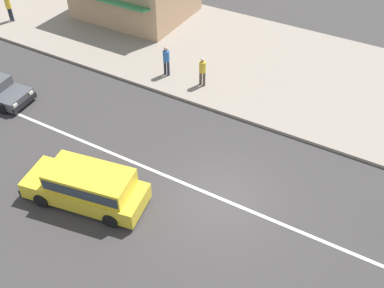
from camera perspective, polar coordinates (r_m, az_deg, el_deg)
The scene contains 7 objects.
ground_plane at distance 17.53m, azimuth 3.64°, elevation -6.93°, with size 160.00×160.00×0.00m, color #383535.
lane_centre_stripe at distance 17.52m, azimuth 3.64°, elevation -6.92°, with size 50.40×0.14×0.01m, color silver.
kerb_strip at distance 24.71m, azimuth 14.11°, elevation 8.33°, with size 68.00×10.00×0.15m, color gray.
minivan_yellow_1 at distance 17.26m, azimuth -13.16°, elevation -5.12°, with size 5.02×2.53×1.56m.
pedestrian_near_clock at distance 22.69m, azimuth 1.34°, elevation 9.42°, with size 0.34×0.34×1.56m.
pedestrian_mid_kerb at distance 23.53m, azimuth -3.29°, elevation 10.75°, with size 0.34×0.34×1.64m.
pedestrian_by_shop at distance 31.22m, azimuth -22.30°, elevation 15.95°, with size 0.34×0.34×1.70m.
Camera 1 is at (4.80, -10.65, 13.07)m, focal length 42.00 mm.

